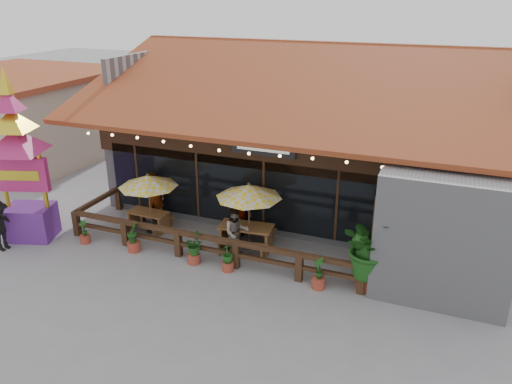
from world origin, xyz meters
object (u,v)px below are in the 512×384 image
at_px(picnic_table_left, 148,218).
at_px(pedestrian, 0,226).
at_px(picnic_table_right, 246,233).
at_px(tropical_plant, 370,248).
at_px(umbrella_right, 249,191).
at_px(thai_sign_tower, 17,145).
at_px(umbrella_left, 148,181).

distance_m(picnic_table_left, pedestrian, 4.70).
relative_size(picnic_table_right, tropical_plant, 0.83).
bearing_deg(pedestrian, umbrella_right, -61.42).
height_order(umbrella_right, pedestrian, umbrella_right).
relative_size(picnic_table_left, thai_sign_tower, 0.24).
bearing_deg(picnic_table_right, umbrella_right, 67.53).
xyz_separation_m(umbrella_left, thai_sign_tower, (-3.58, -1.87, 1.39)).
relative_size(picnic_table_left, picnic_table_right, 0.78).
distance_m(picnic_table_left, thai_sign_tower, 4.84).
distance_m(umbrella_right, picnic_table_left, 4.11).
distance_m(umbrella_left, umbrella_right, 3.63).
height_order(umbrella_right, thai_sign_tower, thai_sign_tower).
xyz_separation_m(thai_sign_tower, pedestrian, (-0.20, -1.02, -2.43)).
relative_size(umbrella_left, umbrella_right, 0.99).
xyz_separation_m(umbrella_right, tropical_plant, (4.05, -1.07, -0.70)).
bearing_deg(picnic_table_left, pedestrian, -140.18).
height_order(picnic_table_left, pedestrian, pedestrian).
xyz_separation_m(picnic_table_right, tropical_plant, (4.10, -0.95, 0.73)).
height_order(picnic_table_right, tropical_plant, tropical_plant).
relative_size(thai_sign_tower, pedestrian, 3.64).
relative_size(umbrella_left, thai_sign_tower, 0.40).
distance_m(picnic_table_left, tropical_plant, 7.97).
xyz_separation_m(umbrella_right, picnic_table_left, (-3.81, -0.08, -1.53)).
bearing_deg(umbrella_right, picnic_table_right, -112.47).
height_order(tropical_plant, pedestrian, tropical_plant).
distance_m(tropical_plant, pedestrian, 11.64).
bearing_deg(pedestrian, picnic_table_left, -44.17).
xyz_separation_m(umbrella_left, picnic_table_left, (-0.19, 0.10, -1.43)).
bearing_deg(picnic_table_left, thai_sign_tower, -149.82).
relative_size(umbrella_right, pedestrian, 1.50).
bearing_deg(umbrella_right, umbrella_left, -177.13).
height_order(thai_sign_tower, pedestrian, thai_sign_tower).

